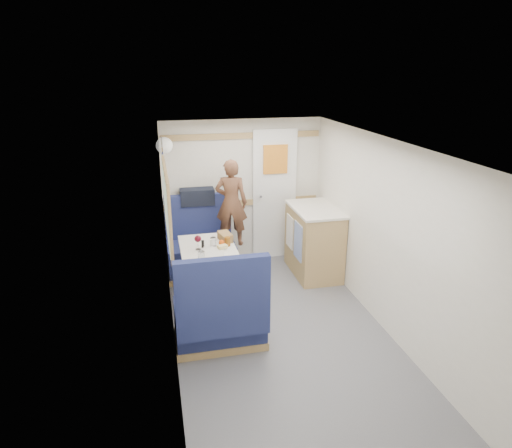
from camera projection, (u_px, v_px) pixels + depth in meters
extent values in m
plane|color=#515156|center=(287.00, 345.00, 4.61)|extent=(4.50, 4.50, 0.00)
plane|color=silver|center=(292.00, 147.00, 3.95)|extent=(4.50, 4.50, 0.00)
cube|color=silver|center=(243.00, 192.00, 6.35)|extent=(2.20, 0.02, 2.00)
cube|color=silver|center=(171.00, 264.00, 4.05)|extent=(0.02, 4.50, 2.00)
cube|color=silver|center=(396.00, 244.00, 4.51)|extent=(0.02, 4.50, 2.00)
cube|color=olive|center=(243.00, 203.00, 6.38)|extent=(2.15, 0.02, 0.08)
cube|color=olive|center=(242.00, 136.00, 6.07)|extent=(2.15, 0.02, 0.08)
cube|color=gray|center=(166.00, 205.00, 4.89)|extent=(0.04, 1.30, 0.72)
cube|color=white|center=(274.00, 195.00, 6.44)|extent=(0.62, 0.04, 1.86)
cube|color=orange|center=(275.00, 159.00, 6.24)|extent=(0.34, 0.03, 0.40)
cylinder|color=silver|center=(260.00, 196.00, 6.34)|extent=(0.04, 0.10, 0.04)
cube|color=white|center=(208.00, 249.00, 5.16)|extent=(0.62, 0.92, 0.04)
cylinder|color=silver|center=(209.00, 277.00, 5.28)|extent=(0.08, 0.08, 0.66)
cylinder|color=silver|center=(210.00, 303.00, 5.39)|extent=(0.36, 0.36, 0.03)
cube|color=navy|center=(202.00, 260.00, 6.06)|extent=(0.88, 0.50, 0.45)
cube|color=navy|center=(198.00, 223.00, 6.17)|extent=(0.88, 0.10, 0.80)
cube|color=olive|center=(202.00, 272.00, 6.12)|extent=(0.90, 0.52, 0.08)
cube|color=navy|center=(220.00, 323.00, 4.58)|extent=(0.88, 0.50, 0.45)
cube|color=navy|center=(223.00, 298.00, 4.19)|extent=(0.88, 0.10, 0.80)
cube|color=olive|center=(220.00, 338.00, 4.65)|extent=(0.90, 0.52, 0.08)
cube|color=olive|center=(197.00, 206.00, 6.13)|extent=(0.90, 0.14, 0.04)
sphere|color=white|center=(164.00, 146.00, 5.52)|extent=(0.20, 0.20, 0.20)
cube|color=olive|center=(314.00, 242.00, 6.06)|extent=(0.54, 0.90, 0.90)
cube|color=silver|center=(315.00, 209.00, 5.91)|extent=(0.56, 0.92, 0.03)
cube|color=#5972B2|center=(298.00, 241.00, 5.80)|extent=(0.01, 0.30, 0.48)
cube|color=silver|center=(290.00, 232.00, 6.13)|extent=(0.01, 0.28, 0.44)
imported|color=brown|center=(231.00, 203.00, 5.81)|extent=(0.47, 0.38, 1.13)
cube|color=black|center=(197.00, 197.00, 6.09)|extent=(0.45, 0.22, 0.22)
cube|color=silver|center=(213.00, 252.00, 5.00)|extent=(0.30, 0.36, 0.02)
sphere|color=#D36909|center=(221.00, 243.00, 5.16)|extent=(0.07, 0.07, 0.07)
cube|color=#ECD088|center=(222.00, 247.00, 5.09)|extent=(0.12, 0.09, 0.04)
cylinder|color=white|center=(198.00, 249.00, 5.10)|extent=(0.06, 0.06, 0.01)
cylinder|color=white|center=(198.00, 245.00, 5.08)|extent=(0.01, 0.01, 0.10)
sphere|color=#4C0816|center=(198.00, 239.00, 5.06)|extent=(0.08, 0.08, 0.08)
cylinder|color=white|center=(201.00, 257.00, 4.77)|extent=(0.07, 0.07, 0.12)
cylinder|color=silver|center=(213.00, 242.00, 5.18)|extent=(0.07, 0.07, 0.11)
cylinder|color=brown|center=(228.00, 242.00, 5.19)|extent=(0.07, 0.07, 0.10)
cylinder|color=black|center=(203.00, 244.00, 5.15)|extent=(0.03, 0.03, 0.09)
cylinder|color=silver|center=(212.00, 243.00, 5.15)|extent=(0.04, 0.04, 0.10)
cube|color=olive|center=(225.00, 237.00, 5.35)|extent=(0.16, 0.25, 0.09)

